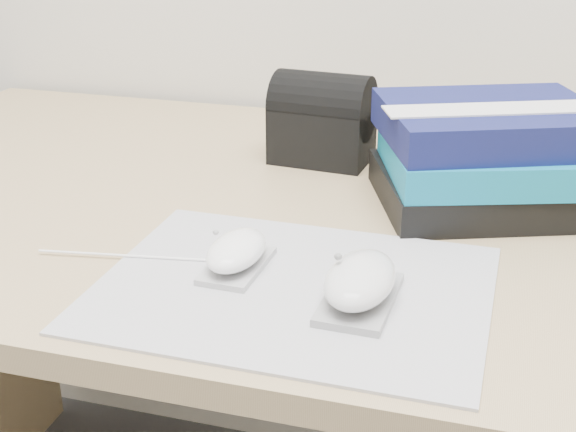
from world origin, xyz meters
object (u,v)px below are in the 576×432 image
(desk, at_px, (386,345))
(mouse_rear, at_px, (237,253))
(mouse_front, at_px, (360,283))
(book_stack, at_px, (489,156))
(pouch, at_px, (322,119))

(desk, bearing_deg, mouse_rear, -113.77)
(mouse_rear, bearing_deg, mouse_front, -14.48)
(mouse_rear, relative_size, mouse_front, 0.84)
(desk, height_order, mouse_front, mouse_front)
(desk, height_order, mouse_rear, mouse_rear)
(desk, xyz_separation_m, mouse_rear, (-0.12, -0.27, 0.26))
(mouse_front, xyz_separation_m, book_stack, (0.10, 0.30, 0.04))
(desk, relative_size, pouch, 11.22)
(mouse_front, relative_size, pouch, 0.84)
(mouse_rear, xyz_separation_m, book_stack, (0.24, 0.26, 0.04))
(mouse_front, height_order, book_stack, book_stack)
(mouse_front, height_order, pouch, pouch)
(desk, distance_m, book_stack, 0.32)
(book_stack, relative_size, pouch, 2.20)
(mouse_front, distance_m, pouch, 0.42)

